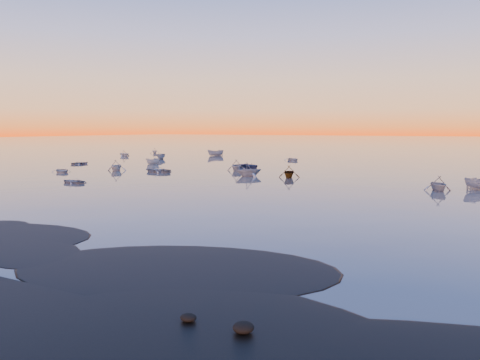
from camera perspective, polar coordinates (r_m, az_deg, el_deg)
The scene contains 5 objects.
ground at distance 117.61m, azimuth 18.09°, elevation 2.83°, with size 600.00×600.00×0.00m, color #686057.
mud_lobes at distance 25.85m, azimuth -25.48°, elevation -8.95°, with size 140.00×6.00×0.07m, color black, non-canonical shape.
moored_fleet at distance 71.89m, azimuth 11.55°, elevation 0.98°, with size 124.00×58.00×1.20m, color #B8B8B4, non-canonical shape.
boat_near_left at distance 74.14m, azimuth -20.87°, elevation 0.85°, with size 3.75×1.56×0.94m, color #B8B8B4.
boat_near_right at distance 53.50m, azimuth 23.00°, elevation -1.20°, with size 3.48×1.57×1.22m, color gray.
Camera 1 is at (20.25, -15.67, 6.55)m, focal length 35.00 mm.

